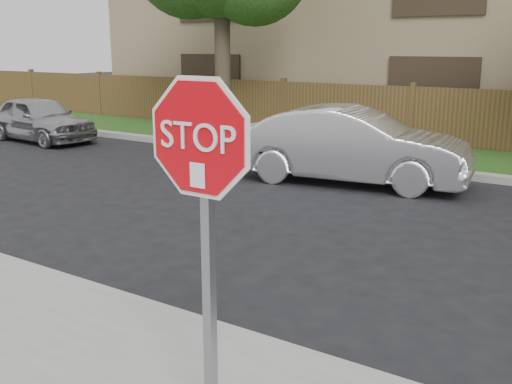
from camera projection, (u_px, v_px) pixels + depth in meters
The scene contains 3 objects.
stop_sign at pixel (203, 190), 3.59m from camera, with size 1.01×0.13×2.55m.
sedan_far_left at pixel (40, 119), 16.89m from camera, with size 1.50×3.73×1.27m, color #A6A5A9.
sedan_left at pixel (351, 146), 11.72m from camera, with size 1.58×4.54×1.50m, color silver.
Camera 1 is at (1.36, -4.21, 2.68)m, focal length 42.00 mm.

